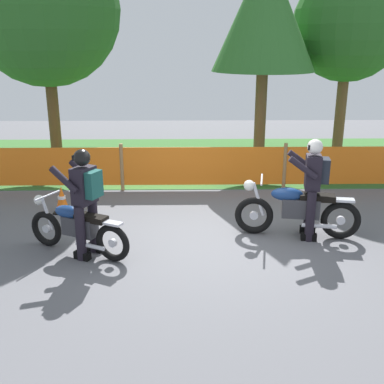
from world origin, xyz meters
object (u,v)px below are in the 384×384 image
(motorcycle_lead, at_px, (77,227))
(rider_trailing, at_px, (313,183))
(traffic_cone, at_px, (62,200))
(motorcycle_trailing, at_px, (297,209))
(rider_lead, at_px, (85,197))

(motorcycle_lead, distance_m, rider_trailing, 3.86)
(motorcycle_lead, bearing_deg, traffic_cone, -42.62)
(rider_trailing, height_order, traffic_cone, rider_trailing)
(motorcycle_trailing, relative_size, rider_lead, 1.23)
(motorcycle_lead, xyz_separation_m, traffic_cone, (-0.69, 1.84, -0.17))
(motorcycle_trailing, xyz_separation_m, traffic_cone, (-4.26, 1.22, -0.22))
(motorcycle_trailing, bearing_deg, rider_lead, 21.81)
(motorcycle_lead, xyz_separation_m, rider_trailing, (3.79, 0.57, 0.52))
(rider_trailing, bearing_deg, motorcycle_trailing, 0.51)
(rider_trailing, bearing_deg, rider_lead, 20.52)
(motorcycle_lead, height_order, rider_trailing, rider_trailing)
(motorcycle_lead, xyz_separation_m, motorcycle_trailing, (3.56, 0.61, 0.05))
(motorcycle_lead, bearing_deg, rider_trailing, -144.73)
(motorcycle_trailing, xyz_separation_m, rider_trailing, (0.22, -0.04, 0.47))
(motorcycle_trailing, bearing_deg, traffic_cone, -5.97)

